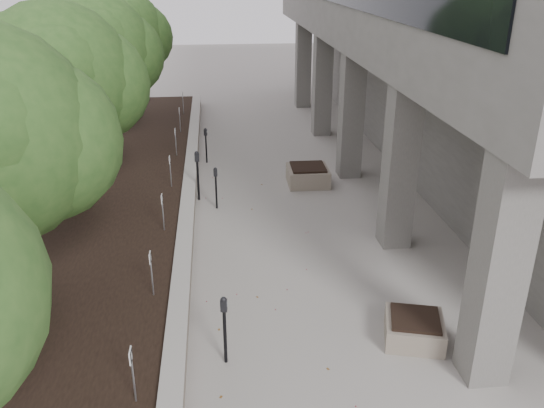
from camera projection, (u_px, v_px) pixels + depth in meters
retaining_wall at (189, 197)px, 16.41m from camera, size 0.39×26.00×0.50m
planting_bed at (60, 203)px, 16.07m from camera, size 7.00×26.00×0.40m
crabapple_tree_3 at (62, 111)px, 14.08m from camera, size 4.60×4.00×5.44m
crabapple_tree_4 at (98, 75)px, 18.65m from camera, size 4.60×4.00×5.44m
crabapple_tree_5 at (120, 53)px, 23.22m from camera, size 4.60×4.00×5.44m
parking_sign_2 at (133, 376)px, 8.34m from camera, size 0.04×0.22×0.96m
parking_sign_3 at (152, 274)px, 11.08m from camera, size 0.04×0.22×0.96m
parking_sign_4 at (163, 213)px, 13.82m from camera, size 0.04×0.22×0.96m
parking_sign_5 at (170, 171)px, 16.57m from camera, size 0.04×0.22×0.96m
parking_sign_6 at (176, 142)px, 19.31m from camera, size 0.04×0.22×0.96m
parking_sign_7 at (180, 120)px, 22.05m from camera, size 0.04×0.22×0.96m
parking_sign_8 at (183, 103)px, 24.79m from camera, size 0.04×0.22×0.96m
parking_meter_2 at (225, 330)px, 9.72m from camera, size 0.15×0.11×1.35m
parking_meter_3 at (216, 188)px, 16.02m from camera, size 0.13×0.10×1.26m
parking_meter_4 at (198, 176)px, 16.55m from camera, size 0.17×0.13×1.53m
parking_meter_5 at (206, 146)px, 19.75m from camera, size 0.15×0.13×1.27m
planter_front at (414, 328)px, 10.48m from camera, size 1.30×1.30×0.49m
planter_back at (308, 175)px, 17.97m from camera, size 1.31×1.31×0.60m
berry_scatter at (259, 269)px, 13.01m from camera, size 3.30×14.10×0.02m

